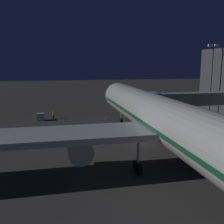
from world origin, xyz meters
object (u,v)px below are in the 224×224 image
baggage_container_mid_row (41,117)px  traffic_cone_nose_starboard (106,118)px  jet_bridge (192,99)px  ground_crew_walking_aft (53,115)px  airliner_at_gate (173,125)px  apron_floodlight_mast (212,74)px  traffic_cone_nose_port (125,117)px

baggage_container_mid_row → traffic_cone_nose_starboard: (-14.84, 1.51, -0.54)m
traffic_cone_nose_starboard → jet_bridge: bearing=143.5°
baggage_container_mid_row → ground_crew_walking_aft: (-2.83, -0.97, 0.21)m
airliner_at_gate → ground_crew_walking_aft: bearing=-66.4°
baggage_container_mid_row → apron_floodlight_mast: bearing=-179.6°
apron_floodlight_mast → airliner_at_gate: bearing=51.4°
airliner_at_gate → jet_bridge: airliner_at_gate is taller
baggage_container_mid_row → traffic_cone_nose_port: 19.31m
ground_crew_walking_aft → traffic_cone_nose_port: size_ratio=3.40×
jet_bridge → ground_crew_walking_aft: 30.81m
airliner_at_gate → jet_bridge: (-12.98, -18.87, 0.11)m
jet_bridge → ground_crew_walking_aft: size_ratio=13.08×
airliner_at_gate → baggage_container_mid_row: (17.04, -31.63, -4.77)m
baggage_container_mid_row → ground_crew_walking_aft: ground_crew_walking_aft is taller
apron_floodlight_mast → baggage_container_mid_row: size_ratio=10.63×
airliner_at_gate → jet_bridge: 22.91m
baggage_container_mid_row → traffic_cone_nose_port: size_ratio=2.98×
ground_crew_walking_aft → apron_floodlight_mast: bearing=179.0°
ground_crew_walking_aft → traffic_cone_nose_port: (-16.41, 2.48, -0.76)m
traffic_cone_nose_port → apron_floodlight_mast: bearing=-175.6°
airliner_at_gate → traffic_cone_nose_port: 30.66m
jet_bridge → apron_floodlight_mast: size_ratio=1.40×
airliner_at_gate → traffic_cone_nose_starboard: bearing=-85.8°
apron_floodlight_mast → traffic_cone_nose_port: size_ratio=31.67×
jet_bridge → traffic_cone_nose_starboard: bearing=-36.5°
airliner_at_gate → traffic_cone_nose_starboard: airliner_at_gate is taller
ground_crew_walking_aft → traffic_cone_nose_port: ground_crew_walking_aft is taller
jet_bridge → apron_floodlight_mast: 18.62m
airliner_at_gate → apron_floodlight_mast: airliner_at_gate is taller
baggage_container_mid_row → traffic_cone_nose_port: bearing=175.5°
apron_floodlight_mast → baggage_container_mid_row: apron_floodlight_mast is taller
apron_floodlight_mast → traffic_cone_nose_starboard: size_ratio=31.67×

